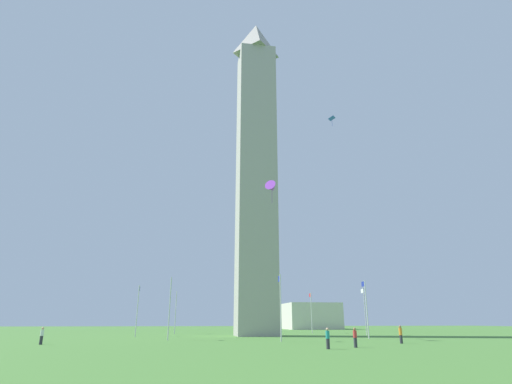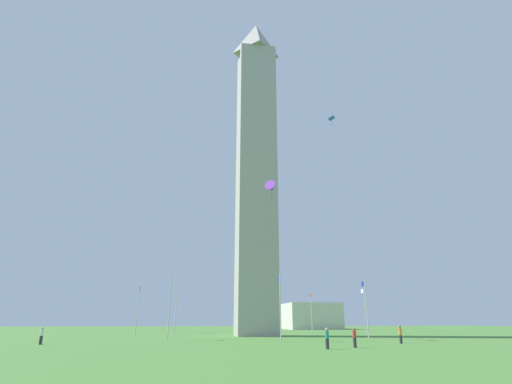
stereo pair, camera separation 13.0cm
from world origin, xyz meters
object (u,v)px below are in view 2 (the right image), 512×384
(flagpole_w, at_px, (365,309))
(kite_blue_diamond, at_px, (332,119))
(flagpole_se, at_px, (170,305))
(distant_building, at_px, (308,316))
(person_white_shirt, at_px, (41,336))
(flagpole_s, at_px, (280,304))
(person_teal_shirt, at_px, (327,338))
(person_red_shirt, at_px, (354,338))
(flagpole_ne, at_px, (176,310))
(kite_purple_delta, at_px, (272,188))
(flagpole_nw, at_px, (311,311))
(person_orange_shirt, at_px, (400,334))
(flagpole_n, at_px, (242,311))
(obelisk_monument, at_px, (256,162))
(flagpole_e, at_px, (138,308))
(flagpole_sw, at_px, (366,306))

(flagpole_w, bearing_deg, kite_blue_diamond, 148.94)
(flagpole_se, bearing_deg, distant_building, -28.68)
(kite_blue_diamond, bearing_deg, person_white_shirt, 97.45)
(flagpole_se, height_order, flagpole_s, same)
(person_teal_shirt, relative_size, person_red_shirt, 1.01)
(flagpole_ne, relative_size, flagpole_w, 1.00)
(kite_purple_delta, relative_size, distant_building, 0.16)
(flagpole_se, distance_m, distant_building, 75.38)
(flagpole_nw, relative_size, kite_purple_delta, 2.38)
(flagpole_w, bearing_deg, kite_purple_delta, 125.92)
(flagpole_w, relative_size, person_teal_shirt, 4.46)
(person_orange_shirt, distance_m, kite_blue_diamond, 29.43)
(kite_blue_diamond, bearing_deg, flagpole_n, 13.66)
(flagpole_w, xyz_separation_m, flagpole_nw, (12.55, 5.20, 0.00))
(obelisk_monument, distance_m, person_red_shirt, 40.39)
(flagpole_e, relative_size, flagpole_s, 1.00)
(flagpole_ne, distance_m, flagpole_s, 32.80)
(distant_building, bearing_deg, flagpole_nw, 164.90)
(flagpole_s, height_order, person_red_shirt, flagpole_s)
(flagpole_s, bearing_deg, flagpole_w, -45.00)
(obelisk_monument, xyz_separation_m, flagpole_n, (17.82, 0.00, -24.33))
(flagpole_sw, xyz_separation_m, person_white_shirt, (-7.58, 36.75, -3.24))
(flagpole_n, distance_m, kite_blue_diamond, 42.72)
(person_red_shirt, bearing_deg, obelisk_monument, -11.70)
(flagpole_s, bearing_deg, distant_building, -18.32)
(flagpole_nw, xyz_separation_m, kite_purple_delta, (-25.27, 12.36, 15.51))
(flagpole_n, bearing_deg, flagpole_sw, -157.50)
(flagpole_w, xyz_separation_m, distant_building, (53.57, -5.87, -0.58))
(flagpole_se, xyz_separation_m, person_orange_shirt, (-11.23, -23.62, -3.17))
(flagpole_n, height_order, flagpole_w, same)
(person_white_shirt, height_order, distant_building, distant_building)
(person_teal_shirt, bearing_deg, kite_purple_delta, 11.10)
(obelisk_monument, xyz_separation_m, flagpole_nw, (12.62, -12.55, -24.33))
(flagpole_se, distance_m, kite_blue_diamond, 32.67)
(flagpole_se, bearing_deg, kite_purple_delta, -90.78)
(person_teal_shirt, relative_size, kite_blue_diamond, 1.21)
(kite_purple_delta, bearing_deg, flagpole_sw, -89.20)
(obelisk_monument, relative_size, person_orange_shirt, 32.47)
(flagpole_ne, height_order, flagpole_nw, same)
(flagpole_nw, xyz_separation_m, person_white_shirt, (-32.68, 36.75, -3.24))
(flagpole_n, height_order, flagpole_s, same)
(flagpole_w, distance_m, distant_building, 53.90)
(flagpole_e, height_order, flagpole_se, same)
(flagpole_se, bearing_deg, flagpole_sw, -90.00)
(flagpole_ne, relative_size, person_teal_shirt, 4.46)
(flagpole_s, bearing_deg, person_red_shirt, -161.14)
(obelisk_monument, xyz_separation_m, kite_blue_diamond, (-15.83, -8.18, 0.70))
(flagpole_ne, bearing_deg, flagpole_se, 180.00)
(flagpole_nw, bearing_deg, flagpole_se, 135.00)
(flagpole_e, relative_size, flagpole_nw, 1.00)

